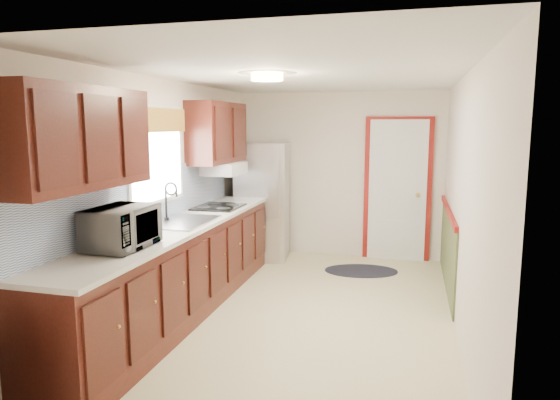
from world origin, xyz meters
The scene contains 8 objects.
room_shell centered at (0.00, 0.00, 1.20)m, with size 3.20×5.20×2.52m.
kitchen_run centered at (-1.24, -0.29, 0.81)m, with size 0.63×4.00×2.20m.
back_wall_trim centered at (0.99, 2.21, 0.89)m, with size 1.12×2.30×2.08m.
ceiling_fixture centered at (-0.30, -0.20, 2.36)m, with size 0.30×0.30×0.06m, color #FFD88C.
microwave centered at (-1.20, -1.30, 1.14)m, with size 0.60×0.33×0.41m, color white.
refrigerator centered at (-1.02, 2.05, 0.84)m, with size 0.77×0.74×1.67m.
rug centered at (0.44, 1.70, 0.01)m, with size 0.96×0.62×0.01m, color black.
cooktop centered at (-1.19, 0.76, 0.95)m, with size 0.51×0.61×0.02m, color black.
Camera 1 is at (1.03, -4.76, 1.92)m, focal length 32.00 mm.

